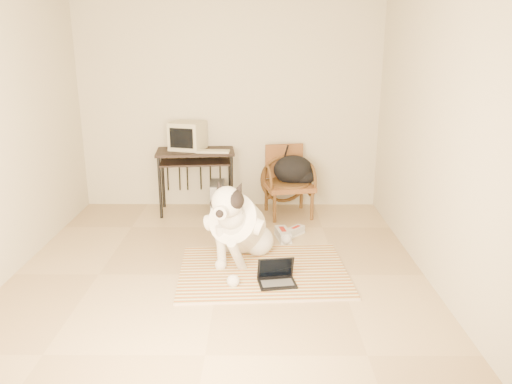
{
  "coord_description": "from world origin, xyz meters",
  "views": [
    {
      "loc": [
        0.38,
        -4.43,
        2.14
      ],
      "look_at": [
        0.36,
        0.42,
        0.72
      ],
      "focal_mm": 35.0,
      "sensor_mm": 36.0,
      "label": 1
    }
  ],
  "objects_px": {
    "dog": "(238,226)",
    "laptop": "(276,277)",
    "pc_tower": "(217,197)",
    "crt_monitor": "(187,136)",
    "rattan_chair": "(288,181)",
    "backpack": "(295,171)",
    "computer_desk": "(195,159)"
  },
  "relations": [
    {
      "from": "computer_desk",
      "to": "pc_tower",
      "type": "height_order",
      "value": "computer_desk"
    },
    {
      "from": "laptop",
      "to": "computer_desk",
      "type": "xyz_separation_m",
      "value": [
        -0.99,
        2.13,
        0.64
      ]
    },
    {
      "from": "dog",
      "to": "crt_monitor",
      "type": "distance_m",
      "value": 1.94
    },
    {
      "from": "pc_tower",
      "to": "dog",
      "type": "bearing_deg",
      "value": -77.91
    },
    {
      "from": "backpack",
      "to": "pc_tower",
      "type": "bearing_deg",
      "value": 175.11
    },
    {
      "from": "crt_monitor",
      "to": "pc_tower",
      "type": "bearing_deg",
      "value": -13.38
    },
    {
      "from": "laptop",
      "to": "backpack",
      "type": "distance_m",
      "value": 2.13
    },
    {
      "from": "computer_desk",
      "to": "rattan_chair",
      "type": "xyz_separation_m",
      "value": [
        1.21,
        -0.08,
        -0.27
      ]
    },
    {
      "from": "rattan_chair",
      "to": "crt_monitor",
      "type": "bearing_deg",
      "value": 172.7
    },
    {
      "from": "dog",
      "to": "computer_desk",
      "type": "height_order",
      "value": "dog"
    },
    {
      "from": "pc_tower",
      "to": "backpack",
      "type": "relative_size",
      "value": 0.81
    },
    {
      "from": "laptop",
      "to": "computer_desk",
      "type": "height_order",
      "value": "computer_desk"
    },
    {
      "from": "computer_desk",
      "to": "backpack",
      "type": "distance_m",
      "value": 1.31
    },
    {
      "from": "dog",
      "to": "laptop",
      "type": "bearing_deg",
      "value": -55.22
    },
    {
      "from": "laptop",
      "to": "crt_monitor",
      "type": "height_order",
      "value": "crt_monitor"
    },
    {
      "from": "pc_tower",
      "to": "backpack",
      "type": "bearing_deg",
      "value": -4.89
    },
    {
      "from": "laptop",
      "to": "computer_desk",
      "type": "relative_size",
      "value": 0.36
    },
    {
      "from": "rattan_chair",
      "to": "backpack",
      "type": "height_order",
      "value": "rattan_chair"
    },
    {
      "from": "pc_tower",
      "to": "rattan_chair",
      "type": "relative_size",
      "value": 0.49
    },
    {
      "from": "rattan_chair",
      "to": "dog",
      "type": "bearing_deg",
      "value": -111.26
    },
    {
      "from": "pc_tower",
      "to": "rattan_chair",
      "type": "xyz_separation_m",
      "value": [
        0.93,
        -0.08,
        0.25
      ]
    },
    {
      "from": "crt_monitor",
      "to": "backpack",
      "type": "distance_m",
      "value": 1.48
    },
    {
      "from": "computer_desk",
      "to": "dog",
      "type": "bearing_deg",
      "value": -68.85
    },
    {
      "from": "dog",
      "to": "computer_desk",
      "type": "xyz_separation_m",
      "value": [
        -0.62,
        1.59,
        0.34
      ]
    },
    {
      "from": "dog",
      "to": "crt_monitor",
      "type": "bearing_deg",
      "value": 113.25
    },
    {
      "from": "dog",
      "to": "crt_monitor",
      "type": "xyz_separation_m",
      "value": [
        -0.72,
        1.68,
        0.63
      ]
    },
    {
      "from": "backpack",
      "to": "rattan_chair",
      "type": "bearing_deg",
      "value": 173.55
    },
    {
      "from": "dog",
      "to": "laptop",
      "type": "height_order",
      "value": "dog"
    },
    {
      "from": "dog",
      "to": "rattan_chair",
      "type": "bearing_deg",
      "value": 68.74
    },
    {
      "from": "dog",
      "to": "laptop",
      "type": "relative_size",
      "value": 3.55
    },
    {
      "from": "pc_tower",
      "to": "laptop",
      "type": "bearing_deg",
      "value": -71.45
    },
    {
      "from": "laptop",
      "to": "crt_monitor",
      "type": "relative_size",
      "value": 0.76
    }
  ]
}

